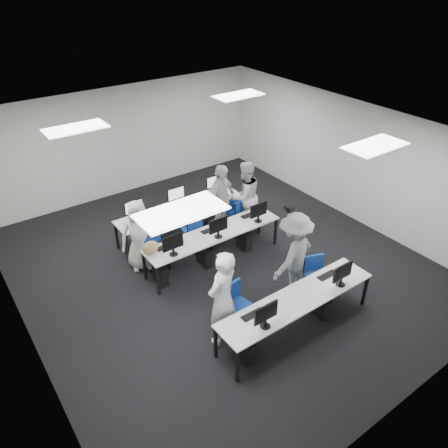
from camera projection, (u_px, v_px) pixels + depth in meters
room at (219, 206)px, 8.90m from camera, size 9.00×9.02×3.00m
ceiling_panels at (218, 136)px, 8.12m from camera, size 5.20×4.60×0.02m
desk_front at (297, 301)px, 7.68m from camera, size 3.20×0.70×0.73m
desk_mid at (214, 235)px, 9.47m from camera, size 3.20×0.70×0.73m
desk_back at (180, 209)px, 10.44m from camera, size 3.20×0.70×0.73m
equipment_front at (289, 319)px, 7.74m from camera, size 2.51×0.41×1.19m
equipment_mid at (207, 251)px, 9.53m from camera, size 2.91×0.41×1.19m
equipment_back at (187, 218)px, 10.72m from camera, size 2.91×0.41×1.19m
chair_0 at (239, 314)px, 7.95m from camera, size 0.52×0.56×0.91m
chair_1 at (315, 284)px, 8.70m from camera, size 0.55×0.57×0.86m
chair_2 at (157, 257)px, 9.49m from camera, size 0.44×0.48×0.86m
chair_3 at (199, 239)px, 10.08m from camera, size 0.48×0.51×0.87m
chair_4 at (238, 222)px, 10.74m from camera, size 0.48×0.51×0.82m
chair_5 at (148, 251)px, 9.64m from camera, size 0.57×0.60×0.91m
chair_6 at (192, 236)px, 10.18m from camera, size 0.47×0.50×0.84m
chair_7 at (234, 218)px, 10.90m from camera, size 0.48×0.51×0.81m
handbag at (151, 248)px, 8.74m from camera, size 0.35×0.22×0.28m
student_0 at (222, 298)px, 7.36m from camera, size 0.79×0.64×1.86m
student_1 at (245, 196)px, 10.58m from camera, size 0.89×0.71×1.76m
student_2 at (139, 235)px, 9.24m from camera, size 0.92×0.75×1.61m
student_3 at (221, 201)px, 10.31m from camera, size 1.15×0.79×1.82m
photographer at (294, 255)px, 8.48m from camera, size 1.29×0.93×1.80m
dslr_camera at (290, 209)px, 8.08m from camera, size 0.18×0.21×0.10m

